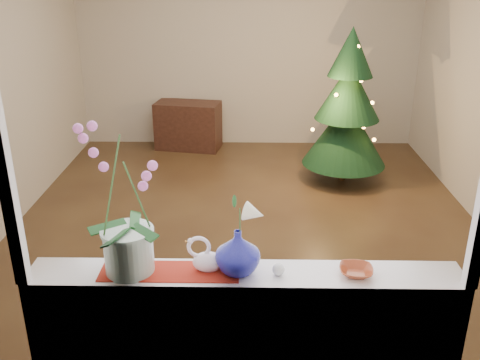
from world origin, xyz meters
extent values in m
plane|color=#352215|center=(0.00, 0.00, 0.00)|extent=(5.00, 5.00, 0.00)
cube|color=beige|center=(0.00, 2.50, 1.35)|extent=(4.50, 0.10, 2.70)
cube|color=beige|center=(0.00, -2.50, 1.35)|extent=(4.50, 0.10, 2.70)
cube|color=white|center=(0.00, -2.37, 0.90)|extent=(2.20, 0.26, 0.04)
cube|color=maroon|center=(-0.38, -2.37, 0.92)|extent=(0.70, 0.20, 0.01)
imported|color=navy|center=(-0.04, -2.37, 1.05)|extent=(0.30, 0.30, 0.27)
sphere|color=silver|center=(0.17, -2.39, 0.95)|extent=(0.07, 0.07, 0.06)
imported|color=brown|center=(0.55, -2.38, 0.94)|extent=(0.16, 0.16, 0.04)
cube|color=black|center=(-0.81, 2.25, 0.32)|extent=(0.90, 0.56, 0.63)
camera|label=1|loc=(0.02, -4.68, 2.37)|focal=40.00mm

